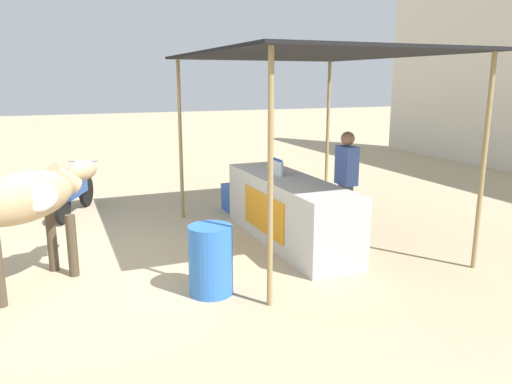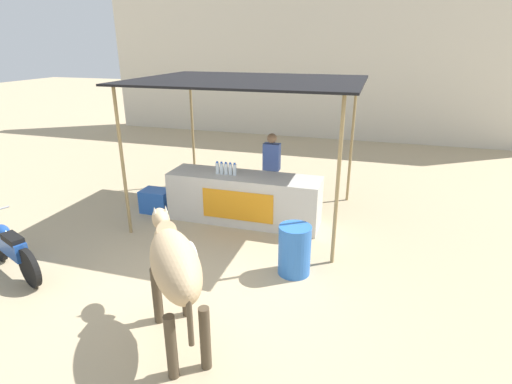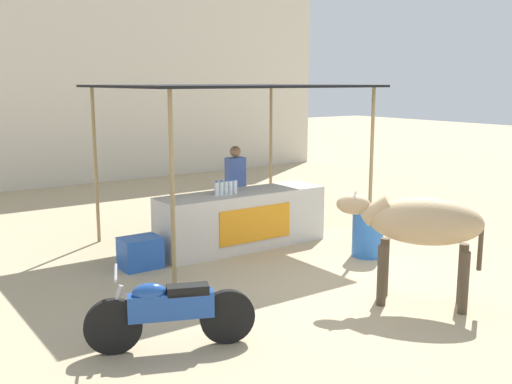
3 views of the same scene
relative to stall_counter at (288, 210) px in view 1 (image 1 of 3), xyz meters
name	(u,v)px [view 1 (image 1 of 3)]	position (x,y,z in m)	size (l,w,h in m)	color
ground_plane	(141,260)	(0.00, -2.20, -0.48)	(60.00, 60.00, 0.00)	tan
stall_counter	(288,210)	(0.00, 0.00, 0.00)	(3.00, 0.82, 0.96)	beige
stall_awning	(310,61)	(0.00, 0.30, 2.15)	(4.20, 3.20, 2.74)	black
water_bottle_row	(276,167)	(-0.35, -0.05, 0.59)	(0.43, 0.07, 0.25)	silver
vendor_behind_counter	(346,186)	(0.36, 0.75, 0.37)	(0.34, 0.22, 1.65)	#383842
cooler_box	(238,198)	(-1.93, -0.10, -0.24)	(0.60, 0.44, 0.48)	blue
water_barrel	(211,260)	(1.36, -1.63, -0.08)	(0.50, 0.50, 0.80)	blue
cow	(27,200)	(0.34, -3.49, 0.55)	(1.42, 1.65, 1.44)	tan
motorcycle_parked	(75,191)	(-2.84, -2.86, -0.05)	(1.69, 0.85, 0.90)	black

